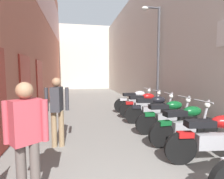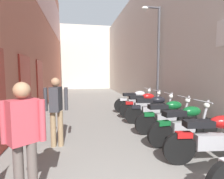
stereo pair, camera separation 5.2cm
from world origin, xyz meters
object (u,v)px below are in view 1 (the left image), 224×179
object	(u,v)px
motorcycle_sixth	(144,104)
pedestrian_by_doorway	(27,135)
pedestrian_mid_alley	(57,107)
motorcycle_third	(185,124)
motorcycle_fourth	(168,115)
motorcycle_seventh	(136,100)
street_lamp	(156,52)
motorcycle_fifth	(153,108)
motorcycle_second	(214,137)

from	to	relation	value
motorcycle_sixth	pedestrian_by_doorway	xyz separation A→B (m)	(-3.08, -3.92, 0.42)
pedestrian_mid_alley	motorcycle_third	bearing A→B (deg)	-9.38
motorcycle_third	motorcycle_fourth	world-z (taller)	same
motorcycle_third	pedestrian_mid_alley	world-z (taller)	pedestrian_mid_alley
motorcycle_third	pedestrian_by_doorway	distance (m)	3.38
pedestrian_by_doorway	motorcycle_seventh	bearing A→B (deg)	57.45
pedestrian_mid_alley	street_lamp	bearing A→B (deg)	36.22
motorcycle_fourth	motorcycle_fifth	bearing A→B (deg)	90.01
motorcycle_fifth	motorcycle_seventh	xyz separation A→B (m)	(0.00, 1.73, 0.00)
motorcycle_third	motorcycle_seventh	distance (m)	3.50
motorcycle_fifth	motorcycle_sixth	size ratio (longest dim) A/B	1.00
motorcycle_fourth	motorcycle_sixth	distance (m)	1.80
pedestrian_mid_alley	street_lamp	world-z (taller)	street_lamp
motorcycle_seventh	street_lamp	size ratio (longest dim) A/B	0.44
motorcycle_fifth	street_lamp	xyz separation A→B (m)	(0.69, 1.34, 2.01)
motorcycle_third	motorcycle_fifth	size ratio (longest dim) A/B	1.00
motorcycle_fourth	pedestrian_mid_alley	size ratio (longest dim) A/B	1.18
motorcycle_second	motorcycle_fourth	size ratio (longest dim) A/B	1.00
motorcycle_sixth	motorcycle_seventh	distance (m)	0.90
motorcycle_fourth	pedestrian_mid_alley	xyz separation A→B (m)	(-2.90, -0.32, 0.42)
motorcycle_seventh	pedestrian_mid_alley	distance (m)	4.21
motorcycle_fifth	motorcycle_third	bearing A→B (deg)	-90.00
motorcycle_fifth	pedestrian_by_doorway	xyz separation A→B (m)	(-3.08, -3.10, 0.42)
motorcycle_seventh	pedestrian_mid_alley	world-z (taller)	pedestrian_mid_alley
street_lamp	motorcycle_second	bearing A→B (deg)	-99.86
pedestrian_mid_alley	pedestrian_by_doorway	bearing A→B (deg)	-95.70
motorcycle_fourth	street_lamp	bearing A→B (deg)	73.32
motorcycle_third	pedestrian_by_doorway	bearing A→B (deg)	-156.74
motorcycle_third	pedestrian_mid_alley	xyz separation A→B (m)	(-2.90, 0.48, 0.42)
motorcycle_fifth	motorcycle_seventh	size ratio (longest dim) A/B	1.00
motorcycle_fifth	street_lamp	bearing A→B (deg)	62.62
street_lamp	motorcycle_fourth	bearing A→B (deg)	-106.68
motorcycle_fifth	motorcycle_seventh	distance (m)	1.73
motorcycle_second	street_lamp	bearing A→B (deg)	80.14
motorcycle_fourth	motorcycle_fifth	distance (m)	0.97
motorcycle_second	pedestrian_mid_alley	size ratio (longest dim) A/B	1.18
motorcycle_second	motorcycle_fifth	distance (m)	2.65
motorcycle_second	pedestrian_by_doorway	distance (m)	3.14
motorcycle_fourth	motorcycle_seventh	world-z (taller)	same
motorcycle_third	motorcycle_seventh	size ratio (longest dim) A/B	1.00
street_lamp	motorcycle_sixth	bearing A→B (deg)	-143.61
motorcycle_second	pedestrian_by_doorway	bearing A→B (deg)	-171.68
motorcycle_fifth	motorcycle_second	bearing A→B (deg)	-90.00
motorcycle_fifth	street_lamp	world-z (taller)	street_lamp
motorcycle_fourth	motorcycle_sixth	world-z (taller)	same
motorcycle_seventh	street_lamp	bearing A→B (deg)	-29.46
motorcycle_second	motorcycle_fourth	distance (m)	1.67
motorcycle_seventh	pedestrian_mid_alley	bearing A→B (deg)	-133.81
motorcycle_second	street_lamp	world-z (taller)	street_lamp
street_lamp	motorcycle_fifth	bearing A→B (deg)	-117.38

